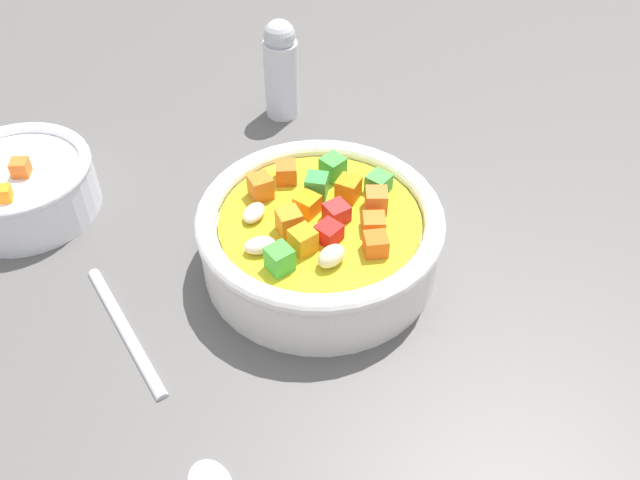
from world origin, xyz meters
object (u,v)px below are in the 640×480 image
(soup_bowl_main, at_px, (320,236))
(side_bowl_small, at_px, (21,186))
(pepper_shaker, at_px, (281,69))
(spoon, at_px, (157,386))

(soup_bowl_main, height_order, side_bowl_small, soup_bowl_main)
(side_bowl_small, xyz_separation_m, pepper_shaker, (0.23, -0.06, 0.02))
(soup_bowl_main, distance_m, spoon, 0.15)
(spoon, xyz_separation_m, side_bowl_small, (0.04, 0.21, 0.02))
(spoon, relative_size, side_bowl_small, 1.78)
(spoon, xyz_separation_m, pepper_shaker, (0.27, 0.15, 0.04))
(spoon, bearing_deg, side_bowl_small, -174.92)
(soup_bowl_main, xyz_separation_m, side_bowl_small, (-0.11, 0.22, -0.01))
(soup_bowl_main, bearing_deg, pepper_shaker, 51.15)
(spoon, bearing_deg, pepper_shaker, 135.20)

